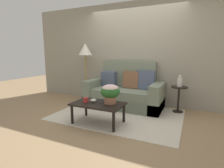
% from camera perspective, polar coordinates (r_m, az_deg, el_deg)
% --- Properties ---
extents(ground_plane, '(14.00, 14.00, 0.00)m').
position_cam_1_polar(ground_plane, '(3.99, 2.04, -9.87)').
color(ground_plane, '#997A56').
extents(wall_back, '(6.40, 0.12, 2.67)m').
position_cam_1_polar(wall_back, '(4.81, 7.50, 9.69)').
color(wall_back, gray).
rests_on(wall_back, ground).
extents(area_rug, '(2.69, 1.92, 0.01)m').
position_cam_1_polar(area_rug, '(3.99, 2.05, -9.79)').
color(area_rug, beige).
rests_on(area_rug, ground).
extents(couch, '(1.93, 0.90, 1.14)m').
position_cam_1_polar(couch, '(4.51, 4.10, -2.93)').
color(couch, '#626B59').
rests_on(couch, ground).
extents(coffee_table, '(0.99, 0.60, 0.41)m').
position_cam_1_polar(coffee_table, '(3.42, -4.53, -7.07)').
color(coffee_table, black).
rests_on(coffee_table, ground).
extents(side_table, '(0.36, 0.36, 0.61)m').
position_cam_1_polar(side_table, '(4.30, 20.84, -3.22)').
color(side_table, black).
rests_on(side_table, ground).
extents(floor_lamp, '(0.39, 0.39, 1.63)m').
position_cam_1_polar(floor_lamp, '(5.08, -8.66, 10.17)').
color(floor_lamp, olive).
rests_on(floor_lamp, ground).
extents(potted_plant, '(0.37, 0.37, 0.37)m').
position_cam_1_polar(potted_plant, '(3.32, -0.57, -2.54)').
color(potted_plant, '#A36B4C').
rests_on(potted_plant, coffee_table).
extents(coffee_mug, '(0.13, 0.09, 0.10)m').
position_cam_1_polar(coffee_mug, '(3.47, -8.54, -5.13)').
color(coffee_mug, red).
rests_on(coffee_mug, coffee_table).
extents(snack_bowl, '(0.13, 0.13, 0.07)m').
position_cam_1_polar(snack_bowl, '(3.48, -6.06, -5.26)').
color(snack_bowl, silver).
rests_on(snack_bowl, coffee_table).
extents(table_vase, '(0.11, 0.11, 0.26)m').
position_cam_1_polar(table_vase, '(4.24, 21.12, 0.63)').
color(table_vase, silver).
rests_on(table_vase, side_table).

